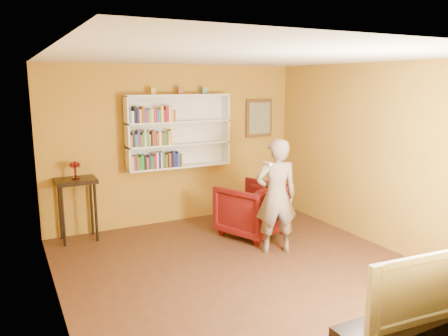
{
  "coord_description": "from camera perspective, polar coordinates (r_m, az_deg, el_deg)",
  "views": [
    {
      "loc": [
        -2.67,
        -4.51,
        2.41
      ],
      "look_at": [
        0.03,
        0.75,
        1.25
      ],
      "focal_mm": 35.0,
      "sensor_mm": 36.0,
      "label": 1
    }
  ],
  "objects": [
    {
      "name": "room_shell",
      "position": [
        5.42,
        3.3,
        -3.78
      ],
      "size": [
        5.3,
        5.8,
        2.88
      ],
      "color": "#412415",
      "rests_on": "ground"
    },
    {
      "name": "bookshelf",
      "position": [
        7.46,
        -6.09,
        4.8
      ],
      "size": [
        1.8,
        0.29,
        1.23
      ],
      "color": "white",
      "rests_on": "room_shell"
    },
    {
      "name": "books_row_lower",
      "position": [
        7.29,
        -8.82,
        0.91
      ],
      "size": [
        0.89,
        0.18,
        0.26
      ],
      "color": "yellow",
      "rests_on": "bookshelf"
    },
    {
      "name": "books_row_middle",
      "position": [
        7.2,
        -9.56,
        3.78
      ],
      "size": [
        0.7,
        0.19,
        0.27
      ],
      "color": "#C67127",
      "rests_on": "bookshelf"
    },
    {
      "name": "books_row_upper",
      "position": [
        7.17,
        -9.41,
        6.82
      ],
      "size": [
        0.76,
        0.18,
        0.27
      ],
      "color": "teal",
      "rests_on": "bookshelf"
    },
    {
      "name": "ornament_left",
      "position": [
        7.22,
        -9.28,
        9.89
      ],
      "size": [
        0.08,
        0.08,
        0.11
      ],
      "primitive_type": "cube",
      "color": "#BE8436",
      "rests_on": "bookshelf"
    },
    {
      "name": "ornament_centre",
      "position": [
        7.38,
        -5.76,
        10.02
      ],
      "size": [
        0.09,
        0.09,
        0.12
      ],
      "primitive_type": "cube",
      "color": "brown",
      "rests_on": "bookshelf"
    },
    {
      "name": "ornament_right",
      "position": [
        7.55,
        -2.63,
        10.07
      ],
      "size": [
        0.08,
        0.08,
        0.11
      ],
      "primitive_type": "cube",
      "color": "slate",
      "rests_on": "bookshelf"
    },
    {
      "name": "framed_painting",
      "position": [
        8.23,
        4.6,
        6.51
      ],
      "size": [
        0.55,
        0.05,
        0.7
      ],
      "color": "#513517",
      "rests_on": "room_shell"
    },
    {
      "name": "console_table",
      "position": [
        7.01,
        -18.72,
        -2.68
      ],
      "size": [
        0.6,
        0.45,
        0.97
      ],
      "color": "black",
      "rests_on": "ground"
    },
    {
      "name": "ruby_lustre",
      "position": [
        6.94,
        -18.91,
        0.21
      ],
      "size": [
        0.16,
        0.17,
        0.27
      ],
      "color": "maroon",
      "rests_on": "console_table"
    },
    {
      "name": "armchair",
      "position": [
        7.0,
        3.65,
        -5.39
      ],
      "size": [
        1.18,
        1.2,
        0.84
      ],
      "primitive_type": "imported",
      "rotation": [
        0.0,
        0.0,
        3.54
      ],
      "color": "#470509",
      "rests_on": "ground"
    },
    {
      "name": "person",
      "position": [
        6.23,
        6.83,
        -3.67
      ],
      "size": [
        0.69,
        0.56,
        1.65
      ],
      "primitive_type": "imported",
      "rotation": [
        0.0,
        0.0,
        2.84
      ],
      "color": "#756355",
      "rests_on": "ground"
    },
    {
      "name": "game_remote",
      "position": [
        5.76,
        5.74,
        0.61
      ],
      "size": [
        0.04,
        0.15,
        0.04
      ],
      "primitive_type": "cube",
      "color": "silver",
      "rests_on": "person"
    },
    {
      "name": "television",
      "position": [
        4.01,
        23.11,
        -13.91
      ],
      "size": [
        1.05,
        0.22,
        0.6
      ],
      "primitive_type": "imported",
      "rotation": [
        0.0,
        0.0,
        -0.08
      ],
      "color": "black",
      "rests_on": "tv_cabinet"
    }
  ]
}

